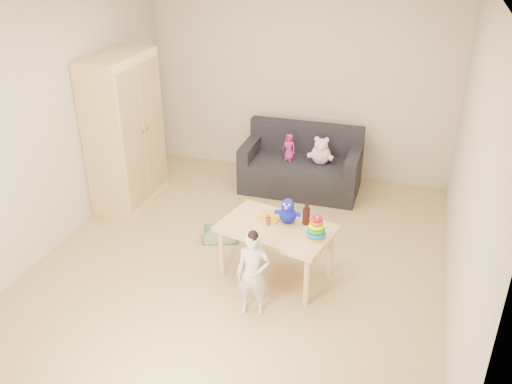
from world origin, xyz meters
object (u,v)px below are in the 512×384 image
(play_table, at_px, (276,251))
(toddler, at_px, (253,275))
(sofa, at_px, (300,175))
(wardrobe, at_px, (125,131))

(play_table, distance_m, toddler, 0.61)
(sofa, distance_m, toddler, 2.48)
(wardrobe, bearing_deg, sofa, 24.54)
(sofa, bearing_deg, toddler, -86.93)
(sofa, height_order, toddler, toddler)
(play_table, height_order, toddler, toddler)
(play_table, bearing_deg, wardrobe, 155.05)
(wardrobe, xyz_separation_m, toddler, (2.08, -1.58, -0.51))
(toddler, bearing_deg, wardrobe, 131.74)
(sofa, bearing_deg, play_table, -84.49)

